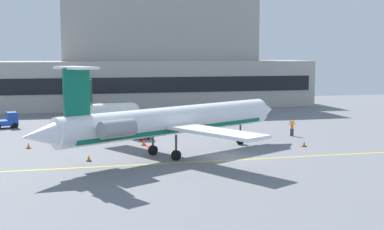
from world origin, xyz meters
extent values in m
cube|color=slate|center=(0.00, 0.00, -0.05)|extent=(120.00, 120.00, 0.10)
cube|color=yellow|center=(0.00, -1.66, 0.00)|extent=(108.00, 0.24, 0.01)
cube|color=red|center=(-6.17, 9.10, 0.00)|extent=(0.30, 8.00, 0.01)
cube|color=#ADA89E|center=(-1.93, 45.47, 3.99)|extent=(62.01, 10.94, 7.99)
cube|color=#9F9A91|center=(2.86, 48.20, 14.61)|extent=(34.55, 7.66, 13.25)
cube|color=black|center=(-1.93, 39.95, 4.17)|extent=(59.53, 0.12, 2.55)
cube|color=silver|center=(-12.19, 29.24, 5.03)|extent=(1.40, 21.52, 2.40)
cube|color=#2D333D|center=(-12.19, 17.58, 5.03)|extent=(2.40, 2.00, 2.64)
cylinder|color=#4C4C51|center=(-12.19, 38.50, 1.91)|extent=(0.44, 0.44, 3.83)
cylinder|color=#4C4C51|center=(-12.19, 19.28, 1.91)|extent=(0.44, 0.44, 3.83)
cylinder|color=white|center=(-4.50, 1.39, 3.30)|extent=(21.97, 13.70, 2.50)
cube|color=#0C664C|center=(-4.50, 1.39, 2.61)|extent=(19.77, 12.33, 0.45)
cone|color=white|center=(6.65, 7.57, 3.30)|extent=(3.60, 3.48, 2.45)
cone|color=white|center=(-15.86, -4.91, 3.30)|extent=(3.88, 3.44, 2.13)
cube|color=white|center=(-7.82, 6.30, 2.92)|extent=(6.95, 9.49, 0.28)
cube|color=white|center=(-2.10, -4.03, 2.92)|extent=(6.95, 9.49, 0.28)
cylinder|color=gray|center=(-12.10, -0.57, 3.48)|extent=(3.30, 2.66, 1.38)
cylinder|color=gray|center=(-10.18, -4.02, 3.48)|extent=(3.30, 2.66, 1.38)
cube|color=#0C664C|center=(-13.22, -3.44, 6.39)|extent=(2.09, 1.30, 3.69)
cube|color=white|center=(-13.22, -3.44, 8.24)|extent=(3.48, 4.35, 0.20)
cylinder|color=#3F3F44|center=(3.39, 5.76, 1.47)|extent=(0.20, 0.20, 1.59)
cylinder|color=black|center=(3.39, 5.76, 0.45)|extent=(0.96, 0.74, 0.90)
cylinder|color=#3F3F44|center=(-6.33, 2.24, 1.47)|extent=(0.20, 0.20, 1.59)
cylinder|color=black|center=(-6.33, 2.24, 0.45)|extent=(0.96, 0.74, 0.90)
cylinder|color=#3F3F44|center=(-4.75, -0.61, 1.47)|extent=(0.20, 0.20, 1.59)
cylinder|color=black|center=(-4.75, -0.61, 0.45)|extent=(0.96, 0.74, 0.90)
cube|color=silver|center=(-6.03, 12.59, 0.66)|extent=(2.35, 3.62, 0.63)
cube|color=#B8B1A9|center=(-6.19, 11.66, 1.44)|extent=(1.84, 1.60, 0.92)
cylinder|color=black|center=(-5.33, 11.27, 0.35)|extent=(0.39, 0.74, 0.70)
cylinder|color=black|center=(-7.12, 11.57, 0.35)|extent=(0.39, 0.74, 0.70)
cylinder|color=black|center=(-4.94, 13.60, 0.35)|extent=(0.39, 0.74, 0.70)
cylinder|color=black|center=(-6.74, 13.90, 0.35)|extent=(0.39, 0.74, 0.70)
cube|color=#1E4CB2|center=(-21.47, 23.99, 0.68)|extent=(3.32, 2.52, 0.65)
cube|color=#1A4197|center=(-20.69, 24.23, 1.49)|extent=(1.58, 1.84, 0.98)
cylinder|color=black|center=(-20.74, 25.12, 0.35)|extent=(0.75, 0.47, 0.70)
cylinder|color=black|center=(-20.24, 23.45, 0.35)|extent=(0.75, 0.47, 0.70)
cylinder|color=white|center=(-7.70, 26.23, 1.50)|extent=(5.34, 2.93, 2.29)
sphere|color=white|center=(-5.18, 26.55, 1.50)|extent=(2.25, 2.25, 2.25)
sphere|color=white|center=(-10.23, 25.90, 1.50)|extent=(2.25, 2.25, 2.25)
cube|color=#59595B|center=(-9.23, 26.23, 0.17)|extent=(0.60, 2.06, 0.35)
cube|color=#59595B|center=(-6.18, 26.23, 0.17)|extent=(0.60, 2.06, 0.35)
cylinder|color=#191E33|center=(10.80, 9.65, 0.41)|extent=(0.18, 0.18, 0.83)
cylinder|color=#191E33|center=(10.98, 9.54, 0.41)|extent=(0.18, 0.18, 0.83)
cylinder|color=orange|center=(10.89, 9.59, 1.13)|extent=(0.34, 0.34, 0.61)
sphere|color=tan|center=(10.89, 9.59, 1.56)|extent=(0.24, 0.24, 0.24)
cylinder|color=orange|center=(10.70, 9.71, 1.51)|extent=(0.38, 0.28, 0.50)
cylinder|color=#F2590C|center=(10.70, 9.71, 1.73)|extent=(0.06, 0.06, 0.28)
cylinder|color=orange|center=(11.08, 9.48, 1.51)|extent=(0.38, 0.28, 0.50)
cylinder|color=#F2590C|center=(11.08, 9.48, 1.73)|extent=(0.06, 0.06, 0.28)
cone|color=orange|center=(9.23, 3.02, 0.28)|extent=(0.36, 0.36, 0.55)
cube|color=black|center=(9.23, 3.02, 0.02)|extent=(0.47, 0.47, 0.04)
cone|color=orange|center=(-17.73, 8.56, 0.28)|extent=(0.36, 0.36, 0.55)
cube|color=black|center=(-17.73, 8.56, 0.02)|extent=(0.47, 0.47, 0.04)
cone|color=orange|center=(-6.42, 7.55, 0.28)|extent=(0.36, 0.36, 0.55)
cube|color=black|center=(-6.42, 7.55, 0.02)|extent=(0.47, 0.47, 0.04)
cone|color=orange|center=(-12.22, 0.88, 0.28)|extent=(0.36, 0.36, 0.55)
cube|color=black|center=(-12.22, 0.88, 0.02)|extent=(0.47, 0.47, 0.04)
camera|label=1|loc=(-14.15, -44.88, 9.37)|focal=49.03mm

